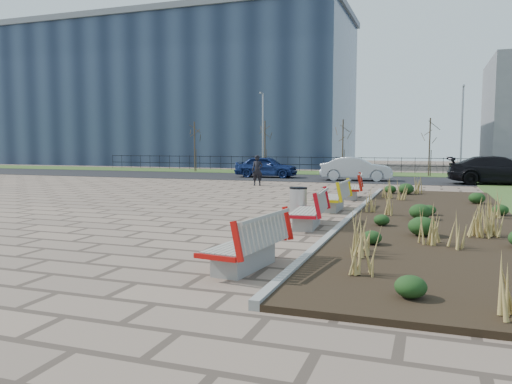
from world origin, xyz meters
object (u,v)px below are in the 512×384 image
(bench_a, at_px, (244,242))
(lamp_east, at_px, (462,132))
(pedestrian, at_px, (257,170))
(car_silver, at_px, (356,169))
(bench_d, at_px, (350,186))
(bench_c, at_px, (332,196))
(litter_bin, at_px, (298,204))
(lamp_west, at_px, (263,134))
(car_blue, at_px, (266,167))
(car_black, at_px, (499,170))
(bench_b, at_px, (307,209))

(bench_a, height_order, lamp_east, lamp_east)
(pedestrian, bearing_deg, car_silver, 39.18)
(bench_d, xyz_separation_m, lamp_east, (5.00, 15.48, 2.54))
(bench_a, bearing_deg, bench_c, 97.14)
(litter_bin, relative_size, lamp_west, 0.16)
(bench_c, bearing_deg, bench_a, -89.76)
(car_silver, bearing_deg, pedestrian, 133.45)
(bench_a, bearing_deg, lamp_west, 115.01)
(bench_c, distance_m, car_blue, 16.77)
(car_black, xyz_separation_m, lamp_west, (-15.68, 5.93, 2.24))
(bench_a, relative_size, car_black, 0.39)
(bench_c, relative_size, litter_bin, 2.18)
(bench_b, bearing_deg, bench_c, 85.33)
(bench_b, height_order, lamp_east, lamp_east)
(bench_a, bearing_deg, bench_d, 97.14)
(bench_a, height_order, litter_bin, bench_a)
(litter_bin, xyz_separation_m, car_black, (7.21, 16.12, 0.32))
(bench_b, xyz_separation_m, pedestrian, (-5.74, 12.47, 0.33))
(car_black, bearing_deg, bench_b, 156.65)
(lamp_east, bearing_deg, pedestrian, -135.19)
(car_blue, height_order, car_silver, car_silver)
(bench_b, relative_size, lamp_west, 0.35)
(bench_d, bearing_deg, litter_bin, -100.94)
(car_blue, height_order, lamp_west, lamp_west)
(bench_a, bearing_deg, car_silver, 100.15)
(bench_d, relative_size, pedestrian, 1.27)
(lamp_west, bearing_deg, litter_bin, -68.97)
(bench_c, bearing_deg, lamp_east, 75.82)
(litter_bin, bearing_deg, car_blue, 110.92)
(car_black, bearing_deg, litter_bin, 153.78)
(bench_c, height_order, bench_d, same)
(bench_b, relative_size, car_blue, 0.50)
(bench_a, xyz_separation_m, pedestrian, (-5.74, 17.24, 0.33))
(bench_c, bearing_deg, litter_bin, -101.21)
(car_silver, distance_m, lamp_east, 8.48)
(pedestrian, bearing_deg, bench_b, -75.71)
(bench_b, height_order, bench_c, same)
(car_silver, height_order, lamp_west, lamp_west)
(car_silver, bearing_deg, litter_bin, 176.12)
(bench_d, height_order, lamp_east, lamp_east)
(bench_a, distance_m, car_blue, 24.67)
(litter_bin, height_order, pedestrian, pedestrian)
(bench_b, xyz_separation_m, car_blue, (-7.29, 18.79, 0.23))
(bench_a, bearing_deg, lamp_east, 86.98)
(bench_d, relative_size, lamp_west, 0.35)
(bench_d, height_order, car_blue, car_blue)
(litter_bin, bearing_deg, car_silver, 92.27)
(car_blue, height_order, lamp_east, lamp_east)
(bench_c, relative_size, car_silver, 0.48)
(bench_d, bearing_deg, bench_a, -96.36)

